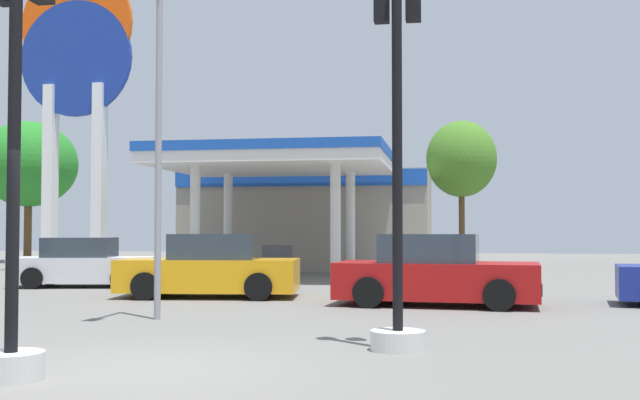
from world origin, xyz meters
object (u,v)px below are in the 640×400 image
at_px(station_pole_sign, 76,77).
at_px(corner_streetlamp, 154,113).
at_px(traffic_signal_2, 398,207).
at_px(car_3, 436,273).
at_px(tree_2, 461,159).
at_px(car_4, 84,264).
at_px(car_0, 210,269).
at_px(tree_0, 29,164).
at_px(traffic_signal_0, 15,215).
at_px(tree_1, 269,180).

bearing_deg(station_pole_sign, corner_streetlamp, -58.10).
relative_size(traffic_signal_2, corner_streetlamp, 0.85).
height_order(car_3, tree_2, tree_2).
distance_m(car_4, traffic_signal_2, 13.87).
distance_m(car_0, tree_0, 23.55).
bearing_deg(traffic_signal_0, traffic_signal_2, 34.53).
bearing_deg(tree_0, traffic_signal_0, -59.95).
bearing_deg(traffic_signal_2, car_4, 133.71).
distance_m(station_pole_sign, car_3, 18.45).
distance_m(tree_0, corner_streetlamp, 27.22).
height_order(car_0, traffic_signal_2, traffic_signal_2).
relative_size(car_4, tree_1, 0.76).
bearing_deg(car_4, station_pole_sign, 119.34).
relative_size(car_3, traffic_signal_0, 0.91).
xyz_separation_m(tree_0, tree_2, (21.29, 0.20, -0.06)).
bearing_deg(car_3, traffic_signal_2, -93.65).
bearing_deg(station_pole_sign, tree_0, 129.04).
distance_m(car_3, traffic_signal_0, 10.05).
bearing_deg(corner_streetlamp, traffic_signal_2, -29.79).
xyz_separation_m(traffic_signal_0, tree_1, (-3.27, 25.81, 2.02)).
distance_m(car_4, corner_streetlamp, 9.43).
bearing_deg(tree_1, traffic_signal_0, -82.78).
xyz_separation_m(traffic_signal_0, tree_2, (5.26, 27.91, 3.03)).
distance_m(station_pole_sign, car_4, 10.20).
bearing_deg(traffic_signal_2, tree_1, 107.51).
bearing_deg(traffic_signal_0, tree_1, 97.22).
bearing_deg(station_pole_sign, tree_1, 46.99).
height_order(car_3, tree_0, tree_0).
height_order(traffic_signal_2, tree_1, tree_1).
bearing_deg(tree_0, car_4, -54.99).
bearing_deg(tree_0, traffic_signal_2, -51.25).
bearing_deg(car_0, station_pole_sign, 131.80).
distance_m(car_3, tree_1, 18.77).
bearing_deg(tree_1, traffic_signal_2, -72.49).
xyz_separation_m(tree_0, tree_1, (12.76, -1.91, -1.06)).
height_order(traffic_signal_2, tree_2, tree_2).
xyz_separation_m(station_pole_sign, car_0, (8.29, -9.27, -6.72)).
xyz_separation_m(car_3, tree_2, (0.86, 18.94, 4.13)).
bearing_deg(corner_streetlamp, traffic_signal_0, -84.22).
bearing_deg(car_4, tree_2, 54.57).
height_order(station_pole_sign, traffic_signal_0, station_pole_sign).
xyz_separation_m(traffic_signal_0, corner_streetlamp, (-0.54, 5.36, 1.93)).
bearing_deg(tree_0, car_0, -49.48).
distance_m(car_0, corner_streetlamp, 5.65).
xyz_separation_m(car_0, tree_2, (6.24, 17.81, 4.13)).
relative_size(traffic_signal_2, tree_0, 0.74).
bearing_deg(tree_0, tree_1, -8.50).
relative_size(tree_1, tree_2, 0.83).
bearing_deg(station_pole_sign, tree_2, 30.43).
xyz_separation_m(car_0, car_3, (5.38, -1.13, 0.00)).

